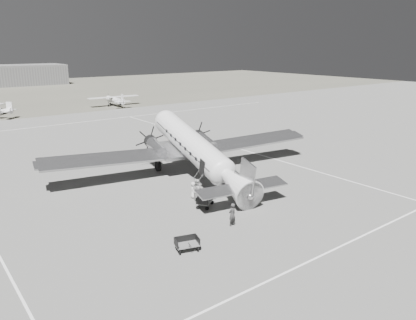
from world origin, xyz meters
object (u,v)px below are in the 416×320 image
object	(u,v)px
dc3_airliner	(196,150)
baggage_cart_near	(205,201)
baggage_cart_far	(187,244)
ground_crew	(232,215)
ramp_agent	(197,190)
light_plane_right	(115,101)
passenger	(193,190)

from	to	relation	value
dc3_airliner	baggage_cart_near	world-z (taller)	dc3_airliner
dc3_airliner	baggage_cart_far	world-z (taller)	dc3_airliner
baggage_cart_far	ground_crew	size ratio (longest dim) A/B	0.91
ground_crew	baggage_cart_near	bearing A→B (deg)	-103.60
baggage_cart_near	ramp_agent	bearing A→B (deg)	44.56
baggage_cart_near	ramp_agent	world-z (taller)	ramp_agent
dc3_airliner	ramp_agent	bearing A→B (deg)	-114.82
dc3_airliner	baggage_cart_far	xyz separation A→B (m)	(-9.24, -11.95, -2.33)
baggage_cart_far	ramp_agent	xyz separation A→B (m)	(5.54, 6.58, 0.53)
dc3_airliner	light_plane_right	xyz separation A→B (m)	(14.81, 50.84, -1.60)
light_plane_right	ground_crew	world-z (taller)	light_plane_right
baggage_cart_near	dc3_airliner	bearing A→B (deg)	24.10
dc3_airliner	passenger	size ratio (longest dim) A/B	20.11
passenger	ground_crew	bearing A→B (deg)	-173.92
baggage_cart_near	passenger	xyz separation A→B (m)	(0.37, 2.17, 0.23)
dc3_airliner	baggage_cart_near	xyz separation A→B (m)	(-3.94, -6.77, -2.28)
baggage_cart_near	baggage_cart_far	xyz separation A→B (m)	(-5.30, -5.18, -0.05)
baggage_cart_near	ground_crew	size ratio (longest dim) A/B	1.01
light_plane_right	ramp_agent	world-z (taller)	light_plane_right
ground_crew	baggage_cart_far	bearing A→B (deg)	8.08
dc3_airliner	baggage_cart_far	size ratio (longest dim) A/B	18.53
light_plane_right	ramp_agent	bearing A→B (deg)	-105.32
ramp_agent	light_plane_right	bearing A→B (deg)	-1.03
ground_crew	ramp_agent	bearing A→B (deg)	-103.99
ramp_agent	passenger	xyz separation A→B (m)	(0.13, 0.78, -0.25)
baggage_cart_far	passenger	xyz separation A→B (m)	(5.68, 7.35, 0.28)
dc3_airliner	light_plane_right	distance (m)	52.98
ground_crew	passenger	xyz separation A→B (m)	(0.96, 6.23, -0.14)
light_plane_right	baggage_cart_near	size ratio (longest dim) A/B	6.49
dc3_airliner	ground_crew	distance (m)	11.88
light_plane_right	ground_crew	distance (m)	64.62
dc3_airliner	ground_crew	bearing A→B (deg)	-102.96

